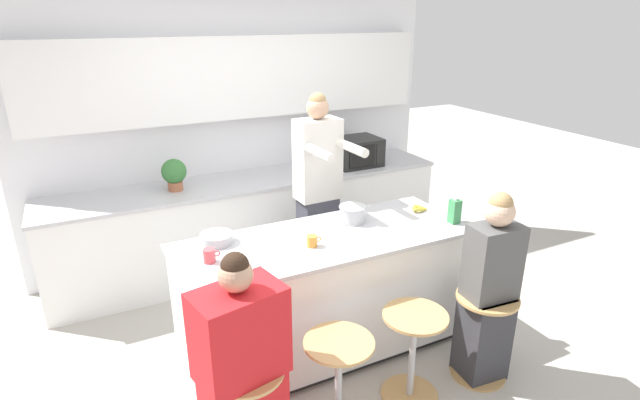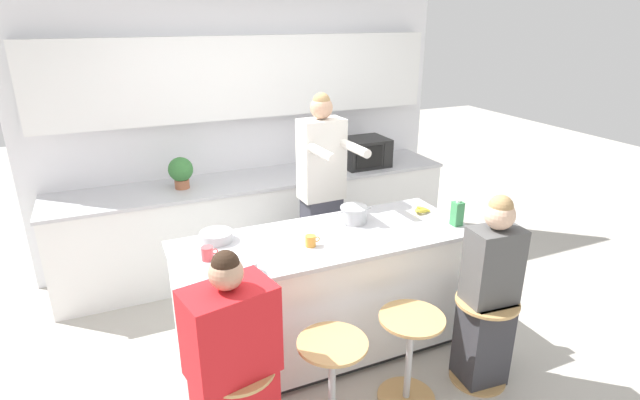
% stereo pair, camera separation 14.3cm
% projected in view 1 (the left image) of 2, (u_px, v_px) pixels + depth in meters
% --- Properties ---
extents(ground_plane, '(16.00, 16.00, 0.00)m').
position_uv_depth(ground_plane, '(325.00, 348.00, 3.80)').
color(ground_plane, '#B2ADA3').
extents(wall_back, '(4.11, 0.22, 2.70)m').
position_uv_depth(wall_back, '(237.00, 107.00, 4.81)').
color(wall_back, white).
rests_on(wall_back, ground_plane).
extents(back_counter, '(3.81, 0.68, 0.90)m').
position_uv_depth(back_counter, '(254.00, 222.00, 4.92)').
color(back_counter, white).
rests_on(back_counter, ground_plane).
extents(kitchen_island, '(2.09, 0.79, 0.93)m').
position_uv_depth(kitchen_island, '(325.00, 294.00, 3.63)').
color(kitchen_island, black).
rests_on(kitchen_island, ground_plane).
extents(bar_stool_center_left, '(0.41, 0.41, 0.63)m').
position_uv_depth(bar_stool_center_left, '(338.00, 378.00, 2.94)').
color(bar_stool_center_left, tan).
rests_on(bar_stool_center_left, ground_plane).
extents(bar_stool_center_right, '(0.41, 0.41, 0.63)m').
position_uv_depth(bar_stool_center_right, '(413.00, 349.00, 3.20)').
color(bar_stool_center_right, tan).
rests_on(bar_stool_center_right, ground_plane).
extents(bar_stool_rightmost, '(0.41, 0.41, 0.63)m').
position_uv_depth(bar_stool_rightmost, '(483.00, 329.00, 3.40)').
color(bar_stool_rightmost, tan).
rests_on(bar_stool_rightmost, ground_plane).
extents(person_cooking, '(0.38, 0.60, 1.81)m').
position_uv_depth(person_cooking, '(318.00, 201.00, 4.18)').
color(person_cooking, '#383842').
rests_on(person_cooking, ground_plane).
extents(person_wrapped_blanket, '(0.50, 0.37, 1.33)m').
position_uv_depth(person_wrapped_blanket, '(242.00, 375.00, 2.60)').
color(person_wrapped_blanket, red).
rests_on(person_wrapped_blanket, ground_plane).
extents(person_seated_near, '(0.35, 0.29, 1.36)m').
position_uv_depth(person_seated_near, '(488.00, 295.00, 3.31)').
color(person_seated_near, '#333338').
rests_on(person_seated_near, ground_plane).
extents(cooking_pot, '(0.29, 0.20, 0.12)m').
position_uv_depth(cooking_pot, '(352.00, 214.00, 3.71)').
color(cooking_pot, '#B7BABC').
rests_on(cooking_pot, kitchen_island).
extents(fruit_bowl, '(0.17, 0.17, 0.08)m').
position_uv_depth(fruit_bowl, '(247.00, 270.00, 2.95)').
color(fruit_bowl, '#B7BABC').
rests_on(fruit_bowl, kitchen_island).
extents(mixing_bowl_steel, '(0.23, 0.23, 0.07)m').
position_uv_depth(mixing_bowl_steel, '(217.00, 238.00, 3.37)').
color(mixing_bowl_steel, '#B7BABC').
rests_on(mixing_bowl_steel, kitchen_island).
extents(coffee_cup_near, '(0.10, 0.07, 0.08)m').
position_uv_depth(coffee_cup_near, '(312.00, 241.00, 3.32)').
color(coffee_cup_near, orange).
rests_on(coffee_cup_near, kitchen_island).
extents(coffee_cup_far, '(0.11, 0.08, 0.09)m').
position_uv_depth(coffee_cup_far, '(209.00, 256.00, 3.11)').
color(coffee_cup_far, '#DB4C51').
rests_on(coffee_cup_far, kitchen_island).
extents(banana_bunch, '(0.16, 0.12, 0.05)m').
position_uv_depth(banana_bunch, '(418.00, 208.00, 3.91)').
color(banana_bunch, yellow).
rests_on(banana_bunch, kitchen_island).
extents(juice_carton, '(0.07, 0.07, 0.20)m').
position_uv_depth(juice_carton, '(455.00, 211.00, 3.67)').
color(juice_carton, '#38844C').
rests_on(juice_carton, kitchen_island).
extents(microwave, '(0.47, 0.39, 0.29)m').
position_uv_depth(microwave, '(356.00, 152.00, 5.14)').
color(microwave, black).
rests_on(microwave, back_counter).
extents(potted_plant, '(0.22, 0.22, 0.29)m').
position_uv_depth(potted_plant, '(174.00, 173.00, 4.40)').
color(potted_plant, '#A86042').
rests_on(potted_plant, back_counter).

